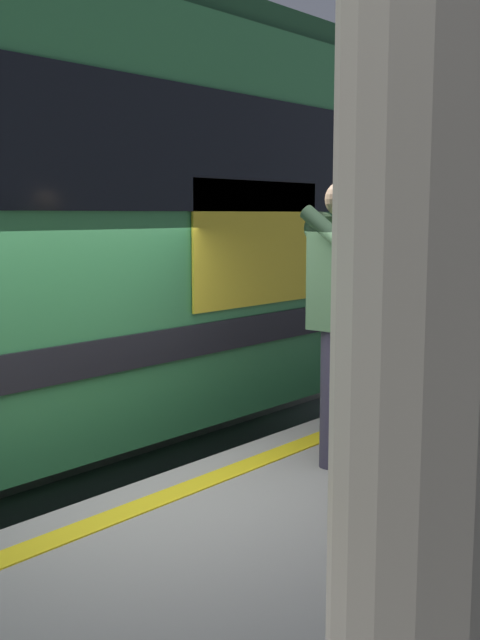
% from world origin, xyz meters
% --- Properties ---
extents(safety_line, '(13.01, 0.16, 0.01)m').
position_xyz_m(safety_line, '(0.00, 0.30, 1.09)').
color(safety_line, yellow).
rests_on(safety_line, platform).
extents(track_rail_near, '(17.25, 0.08, 0.16)m').
position_xyz_m(track_rail_near, '(0.00, -1.52, 0.08)').
color(track_rail_near, slate).
rests_on(track_rail_near, ground).
extents(passenger, '(0.57, 0.55, 1.71)m').
position_xyz_m(passenger, '(-0.95, 0.68, 2.09)').
color(passenger, '#383347').
rests_on(passenger, platform).
extents(handbag, '(0.35, 0.32, 0.41)m').
position_xyz_m(handbag, '(-1.43, 0.67, 1.27)').
color(handbag, maroon).
rests_on(handbag, platform).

